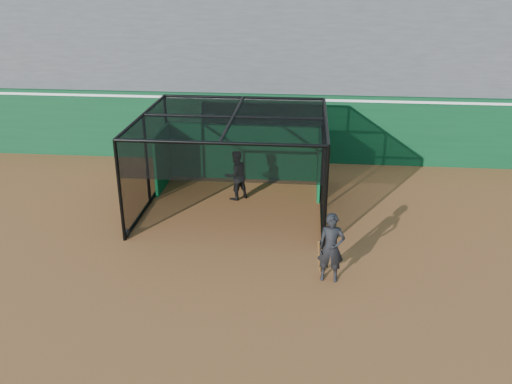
{
  "coord_description": "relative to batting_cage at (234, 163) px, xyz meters",
  "views": [
    {
      "loc": [
        2.24,
        -10.64,
        6.73
      ],
      "look_at": [
        1.04,
        2.0,
        1.4
      ],
      "focal_mm": 38.0,
      "sensor_mm": 36.0,
      "label": 1
    }
  ],
  "objects": [
    {
      "name": "grandstand",
      "position": [
        -0.18,
        8.1,
        3.09
      ],
      "size": [
        50.0,
        7.85,
        8.95
      ],
      "color": "#4C4C4F",
      "rests_on": "ground"
    },
    {
      "name": "outfield_wall",
      "position": [
        -0.18,
        4.33,
        -0.09
      ],
      "size": [
        50.0,
        0.5,
        2.5
      ],
      "color": "#0B3C1E",
      "rests_on": "ground"
    },
    {
      "name": "batter",
      "position": [
        -0.03,
        0.57,
        -0.6
      ],
      "size": [
        0.96,
        0.94,
        1.56
      ],
      "primitive_type": "imported",
      "rotation": [
        0.0,
        0.0,
        3.83
      ],
      "color": "black",
      "rests_on": "ground"
    },
    {
      "name": "on_deck_player",
      "position": [
        2.73,
        -3.91,
        -0.56
      ],
      "size": [
        0.64,
        0.45,
        1.66
      ],
      "color": "black",
      "rests_on": "ground"
    },
    {
      "name": "batting_cage",
      "position": [
        0.0,
        0.0,
        0.0
      ],
      "size": [
        5.32,
        4.98,
        2.77
      ],
      "color": "black",
      "rests_on": "ground"
    },
    {
      "name": "ground",
      "position": [
        -0.18,
        -4.17,
        -1.38
      ],
      "size": [
        120.0,
        120.0,
        0.0
      ],
      "primitive_type": "plane",
      "color": "brown",
      "rests_on": "ground"
    }
  ]
}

